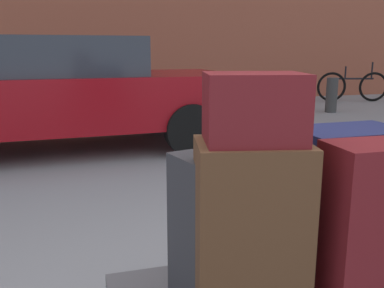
# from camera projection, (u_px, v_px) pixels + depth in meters

# --- Properties ---
(suitcase_brown_rear_left) EXTENTS (0.41, 0.34, 0.65)m
(suitcase_brown_rear_left) POSITION_uv_depth(u_px,v_px,m) (250.00, 237.00, 1.41)
(suitcase_brown_rear_left) COLOR #51331E
(suitcase_brown_rear_left) RESTS_ON luggage_cart
(suitcase_charcoal_front_left) EXTENTS (0.43, 0.31, 0.56)m
(suitcase_charcoal_front_left) POSITION_uv_depth(u_px,v_px,m) (225.00, 223.00, 1.64)
(suitcase_charcoal_front_left) COLOR #2D2D33
(suitcase_charcoal_front_left) RESTS_ON luggage_cart
(suitcase_navy_front_right) EXTENTS (0.44, 0.28, 0.63)m
(suitcase_navy_front_right) POSITION_uv_depth(u_px,v_px,m) (344.00, 206.00, 1.71)
(suitcase_navy_front_right) COLOR #191E47
(suitcase_navy_front_right) RESTS_ON luggage_cart
(suitcase_maroon_center) EXTENTS (0.33, 0.21, 0.65)m
(suitcase_maroon_center) POSITION_uv_depth(u_px,v_px,m) (371.00, 238.00, 1.41)
(suitcase_maroon_center) COLOR maroon
(suitcase_maroon_center) RESTS_ON luggage_cart
(duffel_bag_maroon_topmost_pile) EXTENTS (0.35, 0.29, 0.22)m
(duffel_bag_maroon_topmost_pile) POSITION_uv_depth(u_px,v_px,m) (254.00, 108.00, 1.32)
(duffel_bag_maroon_topmost_pile) COLOR maroon
(duffel_bag_maroon_topmost_pile) RESTS_ON suitcase_brown_rear_left
(parked_car) EXTENTS (4.36, 2.04, 1.42)m
(parked_car) POSITION_uv_depth(u_px,v_px,m) (59.00, 91.00, 5.38)
(parked_car) COLOR maroon
(parked_car) RESTS_ON ground_plane
(bicycle_leaning) EXTENTS (1.71, 0.53, 0.96)m
(bicycle_leaning) POSITION_uv_depth(u_px,v_px,m) (353.00, 86.00, 10.50)
(bicycle_leaning) COLOR black
(bicycle_leaning) RESTS_ON ground_plane
(bollard_kerb_near) EXTENTS (0.23, 0.23, 0.70)m
(bollard_kerb_near) POSITION_uv_depth(u_px,v_px,m) (263.00, 97.00, 8.29)
(bollard_kerb_near) COLOR #383838
(bollard_kerb_near) RESTS_ON ground_plane
(bollard_kerb_mid) EXTENTS (0.23, 0.23, 0.70)m
(bollard_kerb_mid) POSITION_uv_depth(u_px,v_px,m) (332.00, 95.00, 8.70)
(bollard_kerb_mid) COLOR #383838
(bollard_kerb_mid) RESTS_ON ground_plane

